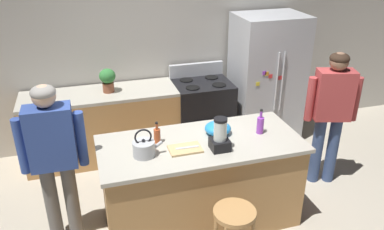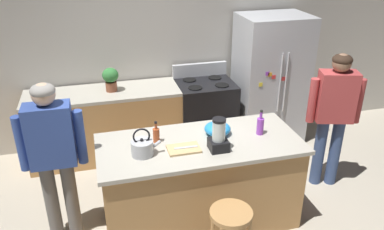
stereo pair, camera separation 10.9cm
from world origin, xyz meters
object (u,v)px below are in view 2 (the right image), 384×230
Objects in this scene: kitchen_island at (200,182)px; blender_appliance at (219,137)px; tea_kettle at (142,147)px; bottle_cooking_sauce at (156,135)px; mixing_bowl at (217,129)px; cutting_board at (184,149)px; stove_range at (205,113)px; refrigerator at (270,80)px; bottle_soda at (260,125)px; bar_stool at (231,225)px; person_by_sink_right at (334,109)px; chef_knife at (186,147)px; person_by_island_left at (53,150)px; potted_plant at (111,78)px.

kitchen_island is 0.63m from blender_appliance.
kitchen_island is 0.78m from tea_kettle.
tea_kettle reaches higher than bottle_cooking_sauce.
mixing_bowl is 0.45m from cutting_board.
blender_appliance is at bearing -102.60° from stove_range.
cutting_board is (-1.61, -1.60, 0.04)m from refrigerator.
bottle_cooking_sauce is 1.03m from bottle_soda.
blender_appliance is 1.05× the size of cutting_board.
stove_range reaches higher than cutting_board.
mixing_bowl is at bearing 0.52° from bottle_cooking_sauce.
stove_range reaches higher than mixing_bowl.
cutting_board is (-0.25, 0.63, 0.42)m from bar_stool.
mixing_bowl is at bearing 80.08° from bar_stool.
person_by_sink_right is 7.25× the size of chef_knife.
refrigerator reaches higher than person_by_sink_right.
refrigerator reaches higher than blender_appliance.
blender_appliance reaches higher than cutting_board.
blender_appliance is (0.06, 0.56, 0.54)m from bar_stool.
person_by_island_left is at bearing 148.94° from bar_stool.
refrigerator is at bearing 52.12° from blender_appliance.
tea_kettle is at bearing -128.81° from bottle_cooking_sauce.
kitchen_island is at bearing 28.40° from cutting_board.
person_by_sink_right reaches higher than bar_stool.
refrigerator is at bearing 26.60° from person_by_island_left.
cutting_board is 1.36× the size of chef_knife.
chef_knife is at bearing -10.24° from person_by_island_left.
kitchen_island is 7.10× the size of tea_kettle.
mixing_bowl reaches higher than chef_knife.
blender_appliance is at bearing -11.15° from person_by_island_left.
kitchen_island is 1.79× the size of stove_range.
bottle_cooking_sauce is (-2.01, -0.14, 0.03)m from person_by_sink_right.
person_by_sink_right is (1.10, -1.27, 0.50)m from stove_range.
person_by_island_left is at bearing 169.58° from cutting_board.
refrigerator is at bearing -1.53° from stove_range.
bottle_soda is 0.42m from mixing_bowl.
person_by_sink_right is (0.18, -1.24, 0.08)m from refrigerator.
person_by_sink_right is 5.79× the size of tea_kettle.
bottle_soda is at bearing -118.54° from refrigerator.
tea_kettle reaches higher than cutting_board.
person_by_island_left reaches higher than potted_plant.
person_by_island_left reaches higher than stove_range.
bottle_soda is (0.49, 0.19, -0.04)m from blender_appliance.
bar_stool is at bearing -61.16° from bottle_cooking_sauce.
blender_appliance is at bearing -63.99° from potted_plant.
cutting_board is at bearing -10.42° from person_by_island_left.
mixing_bowl is at bearing -101.77° from stove_range.
person_by_sink_right is at bearing 13.85° from bottle_soda.
mixing_bowl is at bearing 28.57° from cutting_board.
bottle_soda is (-0.81, -1.49, 0.13)m from refrigerator.
tea_kettle is (-1.99, -1.59, 0.11)m from refrigerator.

